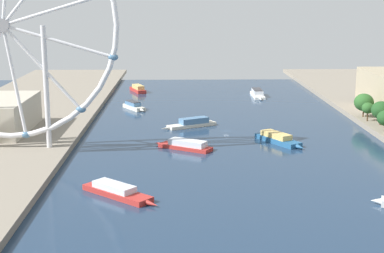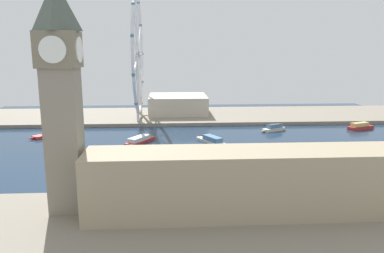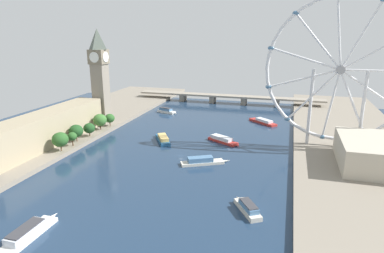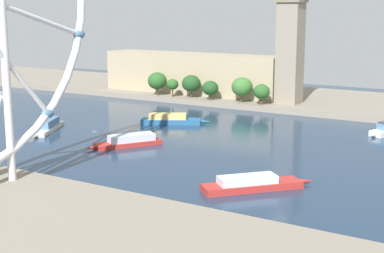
{
  "view_description": "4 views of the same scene",
  "coord_description": "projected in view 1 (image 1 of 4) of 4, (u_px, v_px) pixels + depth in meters",
  "views": [
    {
      "loc": [
        26.21,
        310.32,
        71.67
      ],
      "look_at": [
        19.8,
        33.11,
        10.01
      ],
      "focal_mm": 53.86,
      "sensor_mm": 36.0,
      "label": 1
    },
    {
      "loc": [
        -236.93,
        17.76,
        64.03
      ],
      "look_at": [
        -22.1,
        4.79,
        20.31
      ],
      "focal_mm": 35.4,
      "sensor_mm": 36.0,
      "label": 2
    },
    {
      "loc": [
        71.56,
        -218.32,
        86.8
      ],
      "look_at": [
        5.4,
        10.33,
        19.4
      ],
      "focal_mm": 31.75,
      "sensor_mm": 36.0,
      "label": 3
    },
    {
      "loc": [
        201.69,
        180.14,
        52.83
      ],
      "look_at": [
        5.99,
        57.91,
        7.06
      ],
      "focal_mm": 54.26,
      "sensor_mm": 36.0,
      "label": 4
    }
  ],
  "objects": [
    {
      "name": "tour_boat_5",
      "position": [
        278.0,
        139.0,
        292.56
      ],
      "size": [
        21.3,
        31.25,
        5.04
      ],
      "rotation": [
        0.0,
        0.0,
        2.11
      ],
      "color": "#235684",
      "rests_on": "ground_plane"
    },
    {
      "name": "ground_plane",
      "position": [
        226.0,
        131.0,
        318.98
      ],
      "size": [
        415.99,
        415.99,
        0.0
      ],
      "primitive_type": "plane",
      "color": "#1E334C"
    },
    {
      "name": "tour_boat_0",
      "position": [
        257.0,
        94.0,
        430.71
      ],
      "size": [
        7.89,
        34.36,
        5.57
      ],
      "rotation": [
        0.0,
        0.0,
        1.58
      ],
      "color": "white",
      "rests_on": "ground_plane"
    },
    {
      "name": "tour_boat_1",
      "position": [
        117.0,
        191.0,
        213.62
      ],
      "size": [
        30.26,
        27.42,
        4.43
      ],
      "rotation": [
        0.0,
        0.0,
        2.42
      ],
      "color": "#B22D28",
      "rests_on": "ground_plane"
    },
    {
      "name": "tour_boat_3",
      "position": [
        186.0,
        145.0,
        280.29
      ],
      "size": [
        29.31,
        20.31,
        4.62
      ],
      "rotation": [
        0.0,
        0.0,
        5.74
      ],
      "color": "#B22D28",
      "rests_on": "ground_plane"
    },
    {
      "name": "tour_boat_7",
      "position": [
        138.0,
        89.0,
        453.0
      ],
      "size": [
        14.57,
        27.15,
        5.55
      ],
      "rotation": [
        0.0,
        0.0,
        5.08
      ],
      "color": "#B22D28",
      "rests_on": "ground_plane"
    },
    {
      "name": "riverbank_right",
      "position": [
        3.0,
        129.0,
        315.88
      ],
      "size": [
        90.0,
        520.0,
        3.0
      ],
      "primitive_type": "cube",
      "color": "gray",
      "rests_on": "ground_plane"
    },
    {
      "name": "tour_boat_4",
      "position": [
        134.0,
        106.0,
        381.36
      ],
      "size": [
        16.5,
        23.28,
        5.33
      ],
      "rotation": [
        0.0,
        0.0,
        2.12
      ],
      "color": "beige",
      "rests_on": "ground_plane"
    },
    {
      "name": "tour_boat_6",
      "position": [
        192.0,
        123.0,
        329.23
      ],
      "size": [
        32.16,
        19.88,
        5.08
      ],
      "rotation": [
        0.0,
        0.0,
        0.49
      ],
      "color": "beige",
      "rests_on": "ground_plane"
    },
    {
      "name": "ferris_wheel",
      "position": [
        3.0,
        27.0,
        259.76
      ],
      "size": [
        106.4,
        3.2,
        109.59
      ],
      "color": "silver",
      "rests_on": "riverbank_right"
    },
    {
      "name": "tree_row_embankment",
      "position": [
        384.0,
        114.0,
        309.04
      ],
      "size": [
        13.7,
        79.86,
        14.06
      ],
      "color": "#513823",
      "rests_on": "riverbank_left"
    }
  ]
}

